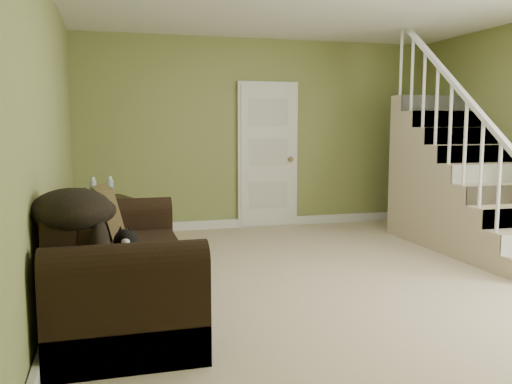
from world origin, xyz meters
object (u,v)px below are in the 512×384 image
side_table (104,230)px  sofa (116,270)px  cat (126,241)px  banana (146,267)px

side_table → sofa: bearing=-86.5°
sofa → side_table: (-0.10, 1.65, 0.01)m
sofa → cat: size_ratio=4.48×
banana → sofa: bearing=105.3°
sofa → side_table: size_ratio=2.46×
sofa → side_table: side_table is taller
sofa → side_table: bearing=93.5°
cat → banana: (0.11, -0.53, -0.07)m
cat → banana: cat is taller
sofa → side_table: 1.66m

